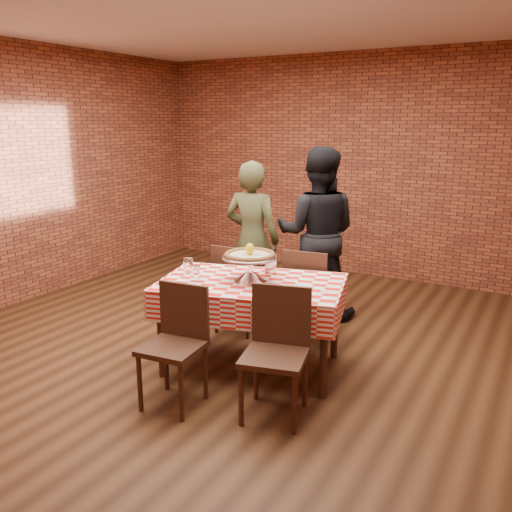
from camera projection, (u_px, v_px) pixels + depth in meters
name	position (u px, v px, depth m)	size (l,w,h in m)	color
ground	(224.00, 348.00, 4.92)	(6.00, 6.00, 0.00)	black
back_wall	(346.00, 166.00, 7.08)	(5.50, 5.50, 0.00)	brown
table	(251.00, 325.00, 4.46)	(1.47, 0.88, 0.75)	#412417
tablecloth	(251.00, 296.00, 4.39)	(1.51, 0.92, 0.25)	red
pizza_stand	(250.00, 269.00, 4.36)	(0.47, 0.47, 0.21)	silver
pizza	(250.00, 255.00, 4.33)	(0.41, 0.41, 0.03)	beige
lemon	(250.00, 249.00, 4.32)	(0.07, 0.07, 0.10)	yellow
water_glass_left	(195.00, 273.00, 4.37)	(0.08, 0.08, 0.13)	white
water_glass_right	(188.00, 266.00, 4.58)	(0.08, 0.08, 0.13)	white
side_plate	(303.00, 287.00, 4.21)	(0.16, 0.16, 0.01)	white
sweetener_packet_a	(322.00, 293.00, 4.05)	(0.05, 0.04, 0.01)	white
sweetener_packet_b	(324.00, 291.00, 4.11)	(0.05, 0.04, 0.01)	white
condiment_caddy	(270.00, 265.00, 4.59)	(0.10, 0.08, 0.14)	silver
chair_near_left	(172.00, 349.00, 3.83)	(0.41, 0.41, 0.88)	#412417
chair_near_right	(274.00, 356.00, 3.68)	(0.43, 0.43, 0.91)	#412417
chair_far_left	(240.00, 287.00, 5.24)	(0.41, 0.41, 0.89)	#412417
chair_far_right	(310.00, 293.00, 5.04)	(0.42, 0.42, 0.90)	#412417
diner_olive	(252.00, 239.00, 5.61)	(0.60, 0.39, 1.65)	#3F4426
diner_black	(317.00, 233.00, 5.56)	(0.87, 0.68, 1.79)	black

